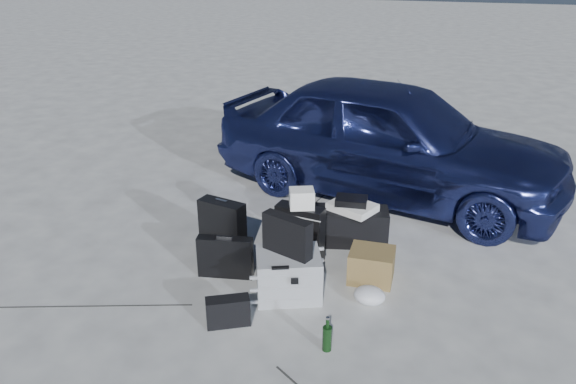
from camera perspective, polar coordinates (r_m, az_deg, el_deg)
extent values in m
plane|color=silver|center=(4.78, -1.23, -11.20)|extent=(60.00, 60.00, 0.00)
imported|color=navy|center=(6.67, 10.19, 5.40)|extent=(4.32, 2.51, 1.38)
cube|color=#999B9E|center=(4.79, 0.04, -8.38)|extent=(0.65, 0.60, 0.39)
cube|color=black|center=(4.63, -0.09, -4.44)|extent=(0.46, 0.26, 0.33)
cube|color=black|center=(5.07, -6.39, -6.58)|extent=(0.51, 0.19, 0.38)
cube|color=black|center=(5.33, -6.65, -3.82)|extent=(0.47, 0.25, 0.58)
cube|color=black|center=(5.27, 1.23, -4.19)|extent=(0.47, 0.23, 0.54)
cube|color=white|center=(5.11, 1.41, -0.66)|extent=(0.27, 0.24, 0.18)
cube|color=black|center=(5.63, 6.40, -3.48)|extent=(0.78, 0.46, 0.36)
cube|color=white|center=(5.52, 6.57, -1.53)|extent=(0.52, 0.46, 0.07)
cube|color=black|center=(5.49, 6.45, -0.88)|extent=(0.32, 0.25, 0.07)
cube|color=#8D5D3D|center=(5.15, 0.09, -5.92)|extent=(0.32, 0.22, 0.39)
cube|color=olive|center=(5.07, 8.48, -7.36)|extent=(0.39, 0.35, 0.29)
ellipsoid|color=silver|center=(4.79, 8.28, -10.36)|extent=(0.29, 0.26, 0.15)
cube|color=black|center=(4.50, -6.11, -11.98)|extent=(0.36, 0.27, 0.24)
cylinder|color=black|center=(4.23, 4.00, -14.24)|extent=(0.07, 0.07, 0.27)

